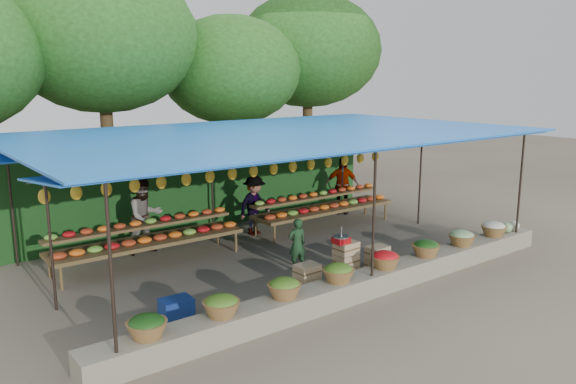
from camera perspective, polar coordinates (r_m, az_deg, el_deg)
ground at (r=12.70m, az=-1.01°, el=-6.61°), size 60.00×60.00×0.00m
stone_curb at (r=10.68m, az=7.90°, el=-9.20°), size 10.60×0.55×0.40m
stall_canopy at (r=12.18m, az=-1.22°, el=5.53°), size 10.80×6.60×2.82m
produce_baskets at (r=10.48m, az=7.57°, el=-7.47°), size 8.98×0.58×0.34m
netting_backdrop at (r=14.97m, az=-8.20°, el=1.03°), size 10.60×0.06×2.50m
tree_row at (r=17.57m, az=-11.90°, el=13.78°), size 16.51×5.50×7.12m
fruit_table_left at (r=12.47m, az=-14.06°, el=-4.40°), size 4.21×0.95×0.93m
fruit_table_right at (r=15.07m, az=3.62°, el=-1.30°), size 4.21×0.95×0.93m
crate_counter at (r=11.33m, az=5.79°, el=-7.31°), size 2.36×0.36×0.77m
weighing_scale at (r=11.09m, az=5.42°, el=-4.80°), size 0.32×0.32×0.34m
vendor_seated at (r=11.75m, az=0.93°, el=-5.31°), size 0.45×0.34×1.10m
customer_left at (r=13.13m, az=-14.31°, el=-2.39°), size 0.91×0.74×1.75m
customer_mid at (r=14.31m, az=-3.42°, el=-1.36°), size 1.07×0.72×1.52m
customer_right at (r=16.57m, az=5.50°, el=0.68°), size 1.00×0.97×1.68m
blue_crate_front at (r=8.95m, az=-10.05°, el=-13.99°), size 0.52×0.43×0.27m
blue_crate_back at (r=9.85m, az=-11.29°, el=-11.42°), size 0.54×0.40×0.31m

